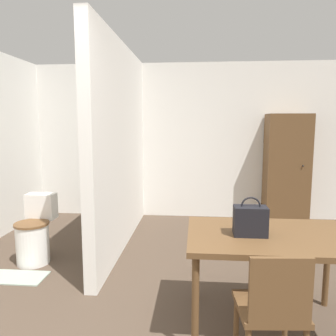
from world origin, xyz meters
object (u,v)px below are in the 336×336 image
object	(u,v)px
dining_table	(271,244)
toilet	(35,234)
handbag	(250,220)
wooden_cabinet	(286,169)
wooden_chair	(273,309)

from	to	relation	value
dining_table	toilet	bearing A→B (deg)	156.70
dining_table	handbag	world-z (taller)	handbag
handbag	wooden_cabinet	xyz separation A→B (m)	(0.99, 2.78, -0.00)
dining_table	wooden_chair	xyz separation A→B (m)	(-0.10, -0.53, -0.20)
wooden_chair	wooden_cabinet	world-z (taller)	wooden_cabinet
handbag	wooden_cabinet	bearing A→B (deg)	70.41
dining_table	toilet	xyz separation A→B (m)	(-2.35, 1.01, -0.34)
toilet	wooden_cabinet	size ratio (longest dim) A/B	0.44
wooden_chair	toilet	distance (m)	2.73
toilet	wooden_chair	bearing A→B (deg)	-34.36
dining_table	handbag	bearing A→B (deg)	-167.05
wooden_chair	toilet	world-z (taller)	wooden_chair
dining_table	wooden_cabinet	world-z (taller)	wooden_cabinet
wooden_cabinet	wooden_chair	bearing A→B (deg)	-105.79
dining_table	handbag	xyz separation A→B (m)	(-0.16, -0.04, 0.18)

